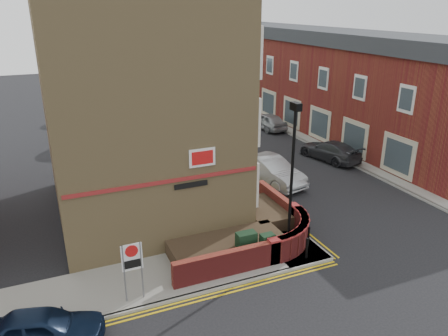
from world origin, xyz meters
TOP-DOWN VIEW (x-y plane):
  - ground at (0.00, 0.00)m, footprint 120.00×120.00m
  - pavement_corner at (-3.50, 1.50)m, footprint 13.00×3.00m
  - pavement_main at (2.00, 16.00)m, footprint 2.00×32.00m
  - pavement_far at (13.00, 13.00)m, footprint 4.00×40.00m
  - kerb_side at (-3.50, 0.00)m, footprint 13.00×0.15m
  - kerb_main_near at (3.00, 16.00)m, footprint 0.15×32.00m
  - kerb_main_far at (11.00, 13.00)m, footprint 0.15×40.00m
  - yellow_lines_side at (-3.50, -0.25)m, footprint 13.00×0.28m
  - yellow_lines_main at (3.25, 16.00)m, footprint 0.28×32.00m
  - corner_building at (-2.84, 8.00)m, footprint 8.95×10.40m
  - garden_wall at (0.00, 2.50)m, footprint 6.80×6.00m
  - lamppost at (1.60, 1.20)m, footprint 0.25×0.50m
  - utility_cabinet_large at (-0.30, 1.30)m, footprint 0.80×0.45m
  - utility_cabinet_small at (0.50, 1.00)m, footprint 0.55×0.40m
  - bollard_near at (2.00, 0.40)m, footprint 0.11×0.11m
  - bollard_far at (2.60, 1.20)m, footprint 0.11×0.11m
  - zone_sign at (-5.00, 0.50)m, footprint 0.72×0.07m
  - far_terrace at (14.50, 17.00)m, footprint 5.40×30.40m
  - far_terrace_cream at (14.50, 38.00)m, footprint 5.40×12.40m
  - tree_near at (2.00, 14.05)m, footprint 3.64×3.65m
  - tree_mid at (2.00, 22.05)m, footprint 4.03×4.03m
  - tree_far at (2.00, 30.05)m, footprint 3.81×3.81m
  - traffic_light_assembly at (2.40, 25.00)m, footprint 0.20×0.16m
  - navy_hatchback at (-8.01, -0.50)m, footprint 3.91×2.35m
  - silver_car_near at (4.64, 8.29)m, footprint 2.70×4.98m
  - red_car_main at (3.60, 19.98)m, footprint 2.99×4.57m
  - grey_car_far at (10.30, 10.30)m, footprint 2.72×4.79m
  - silver_car_far at (10.15, 18.74)m, footprint 1.93×4.17m

SIDE VIEW (x-z plane):
  - ground at x=0.00m, z-range 0.00..0.00m
  - garden_wall at x=0.00m, z-range -0.60..0.60m
  - yellow_lines_side at x=-3.50m, z-range 0.00..0.01m
  - yellow_lines_main at x=3.25m, z-range 0.00..0.01m
  - pavement_corner at x=-3.50m, z-range 0.00..0.12m
  - pavement_main at x=2.00m, z-range 0.00..0.12m
  - pavement_far at x=13.00m, z-range 0.00..0.12m
  - kerb_side at x=-3.50m, z-range 0.00..0.12m
  - kerb_main_near at x=3.00m, z-range 0.00..0.12m
  - kerb_main_far at x=11.00m, z-range 0.00..0.12m
  - bollard_near at x=2.00m, z-range 0.12..1.02m
  - bollard_far at x=2.60m, z-range 0.12..1.02m
  - red_car_main at x=3.60m, z-range 0.00..1.17m
  - navy_hatchback at x=-8.01m, z-range 0.00..1.25m
  - grey_car_far at x=10.30m, z-range 0.00..1.31m
  - utility_cabinet_small at x=0.50m, z-range 0.12..1.22m
  - silver_car_far at x=10.15m, z-range 0.00..1.38m
  - utility_cabinet_large at x=-0.30m, z-range 0.12..1.32m
  - silver_car_near at x=4.64m, z-range 0.00..1.56m
  - zone_sign at x=-5.00m, z-range 0.54..2.74m
  - traffic_light_assembly at x=2.40m, z-range 0.68..4.88m
  - lamppost at x=1.60m, z-range 0.19..6.49m
  - far_terrace at x=14.50m, z-range 0.04..8.04m
  - far_terrace_cream at x=14.50m, z-range 0.05..8.05m
  - tree_near at x=2.00m, z-range 1.35..8.05m
  - tree_far at x=2.00m, z-range 1.41..8.42m
  - tree_mid at x=2.00m, z-range 1.49..8.91m
  - corner_building at x=-2.84m, z-range -0.57..13.03m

